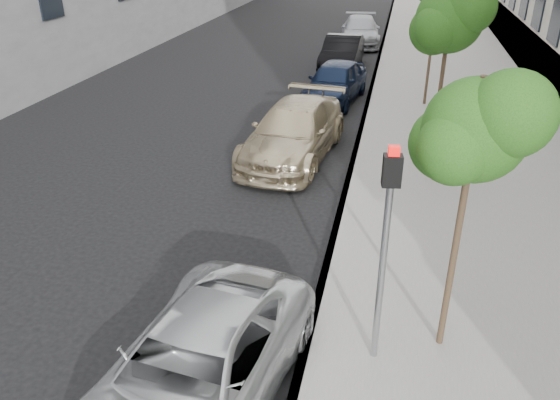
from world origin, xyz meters
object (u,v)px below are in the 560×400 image
(signal_pole, at_px, (386,235))
(suv, at_px, (294,132))
(tree_near, at_px, (477,130))
(minivan, at_px, (194,372))
(sedan_blue, at_px, (335,82))
(sedan_rear, at_px, (360,31))
(sedan_black, at_px, (342,53))
(tree_mid, at_px, (451,19))

(signal_pole, bearing_deg, suv, 101.37)
(tree_near, distance_m, suv, 8.75)
(minivan, height_order, sedan_blue, sedan_blue)
(minivan, xyz_separation_m, suv, (-0.45, 9.26, 0.10))
(signal_pole, distance_m, sedan_rear, 24.94)
(minivan, height_order, sedan_rear, sedan_rear)
(suv, distance_m, sedan_blue, 5.77)
(tree_near, height_order, signal_pole, tree_near)
(signal_pole, bearing_deg, sedan_black, 89.98)
(sedan_blue, relative_size, sedan_black, 0.96)
(tree_near, xyz_separation_m, sedan_black, (-3.64, 18.14, -2.88))
(sedan_blue, bearing_deg, sedan_black, 101.56)
(minivan, bearing_deg, signal_pole, 39.22)
(sedan_black, relative_size, sedan_rear, 0.89)
(sedan_rear, bearing_deg, sedan_blue, -95.14)
(tree_mid, bearing_deg, sedan_black, 107.35)
(tree_near, bearing_deg, sedan_black, 101.33)
(minivan, relative_size, sedan_black, 1.03)
(suv, relative_size, sedan_rear, 1.03)
(sedan_blue, xyz_separation_m, sedan_rear, (0.00, 11.18, -0.01))
(tree_near, height_order, tree_mid, tree_mid)
(minivan, bearing_deg, sedan_blue, 97.91)
(tree_mid, xyz_separation_m, signal_pole, (-1.01, -7.00, -1.82))
(minivan, xyz_separation_m, sedan_blue, (0.00, 15.01, 0.09))
(suv, height_order, sedan_blue, suv)
(tree_mid, height_order, suv, tree_mid)
(sedan_rear, bearing_deg, signal_pole, -89.81)
(minivan, distance_m, sedan_rear, 26.20)
(minivan, distance_m, suv, 9.27)
(tree_near, bearing_deg, sedan_blue, 104.25)
(sedan_blue, bearing_deg, sedan_rear, 98.04)
(sedan_black, bearing_deg, tree_near, -77.30)
(sedan_black, distance_m, sedan_rear, 6.15)
(sedan_blue, bearing_deg, tree_mid, -55.21)
(suv, bearing_deg, sedan_black, 95.47)
(sedan_black, bearing_deg, minivan, -87.75)
(tree_mid, distance_m, sedan_black, 12.64)
(signal_pole, xyz_separation_m, suv, (-2.77, 7.86, -1.48))
(minivan, relative_size, sedan_blue, 1.07)
(minivan, bearing_deg, sedan_black, 98.79)
(tree_near, height_order, suv, tree_near)
(tree_mid, xyz_separation_m, sedan_black, (-3.64, 11.64, -3.31))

